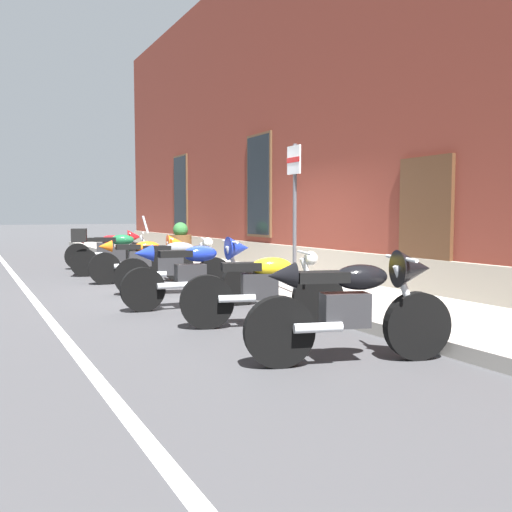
{
  "coord_description": "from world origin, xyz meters",
  "views": [
    {
      "loc": [
        9.28,
        -4.15,
        1.4
      ],
      "look_at": [
        0.28,
        0.58,
        0.63
      ],
      "focal_mm": 38.88,
      "sensor_mm": 36.0,
      "label": 1
    }
  ],
  "objects": [
    {
      "name": "ground_plane",
      "position": [
        0.0,
        0.0,
        0.0
      ],
      "size": [
        140.0,
        140.0,
        0.0
      ],
      "primitive_type": "plane",
      "color": "#38383A"
    },
    {
      "name": "sidewalk",
      "position": [
        0.0,
        1.15,
        0.08
      ],
      "size": [
        33.93,
        2.3,
        0.15
      ],
      "primitive_type": "cube",
      "color": "gray",
      "rests_on": "ground_plane"
    },
    {
      "name": "lane_stripe",
      "position": [
        0.0,
        -3.2,
        0.0
      ],
      "size": [
        33.93,
        0.12,
        0.01
      ],
      "primitive_type": "cube",
      "color": "silver",
      "rests_on": "ground_plane"
    },
    {
      "name": "brick_pub_facade",
      "position": [
        -0.0,
        5.68,
        3.88
      ],
      "size": [
        27.93,
        6.86,
        7.77
      ],
      "color": "maroon",
      "rests_on": "ground_plane"
    },
    {
      "name": "motorcycle_red_sport",
      "position": [
        -5.1,
        -0.84,
        0.54
      ],
      "size": [
        0.67,
        2.11,
        0.99
      ],
      "color": "black",
      "rests_on": "ground_plane"
    },
    {
      "name": "motorcycle_green_touring",
      "position": [
        -3.32,
        -1.21,
        0.57
      ],
      "size": [
        0.87,
        2.06,
        1.37
      ],
      "color": "black",
      "rests_on": "ground_plane"
    },
    {
      "name": "motorcycle_orange_sport",
      "position": [
        -1.75,
        -0.89,
        0.54
      ],
      "size": [
        0.62,
        2.13,
        0.98
      ],
      "color": "black",
      "rests_on": "ground_plane"
    },
    {
      "name": "motorcycle_grey_naked",
      "position": [
        0.11,
        -0.94,
        0.49
      ],
      "size": [
        0.83,
        1.98,
        0.99
      ],
      "color": "black",
      "rests_on": "ground_plane"
    },
    {
      "name": "motorcycle_blue_sport",
      "position": [
        1.61,
        -1.08,
        0.58
      ],
      "size": [
        0.62,
        2.16,
        1.06
      ],
      "color": "black",
      "rests_on": "ground_plane"
    },
    {
      "name": "motorcycle_yellow_naked",
      "position": [
        3.29,
        -0.88,
        0.48
      ],
      "size": [
        0.83,
        2.01,
        0.94
      ],
      "color": "black",
      "rests_on": "ground_plane"
    },
    {
      "name": "motorcycle_black_sport",
      "position": [
        5.18,
        -0.92,
        0.58
      ],
      "size": [
        0.78,
        1.98,
        1.06
      ],
      "color": "black",
      "rests_on": "ground_plane"
    },
    {
      "name": "parking_sign",
      "position": [
        1.84,
        0.44,
        1.67
      ],
      "size": [
        0.36,
        0.07,
        2.34
      ],
      "color": "#4C4C51",
      "rests_on": "sidewalk"
    },
    {
      "name": "barrel_planter",
      "position": [
        -4.88,
        0.99,
        0.59
      ],
      "size": [
        0.62,
        0.62,
        1.03
      ],
      "color": "brown",
      "rests_on": "sidewalk"
    }
  ]
}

